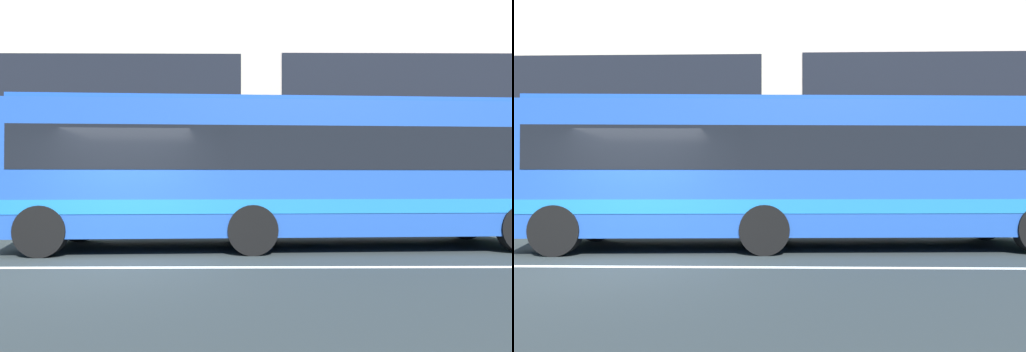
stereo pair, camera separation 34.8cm
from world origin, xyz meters
TOP-DOWN VIEW (x-y plane):
  - ground_plane at (0.00, 0.00)m, footprint 160.00×160.00m
  - lane_centre_line at (0.00, 0.00)m, footprint 60.00×0.16m
  - hedge_row_far at (1.39, 6.24)m, footprint 18.93×1.10m
  - apartment_block_left at (-8.03, 16.63)m, footprint 21.82×11.48m
  - apartment_block_right at (13.22, 16.63)m, footprint 20.68×11.48m
  - transit_bus at (3.14, 2.45)m, footprint 11.75×3.05m

SIDE VIEW (x-z plane):
  - ground_plane at x=0.00m, z-range 0.00..0.00m
  - lane_centre_line at x=0.00m, z-range 0.00..0.01m
  - hedge_row_far at x=1.39m, z-range 0.00..0.89m
  - transit_bus at x=3.14m, z-range 0.17..3.38m
  - apartment_block_left at x=-8.03m, z-range 0.00..10.00m
  - apartment_block_right at x=13.22m, z-range 0.00..10.07m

